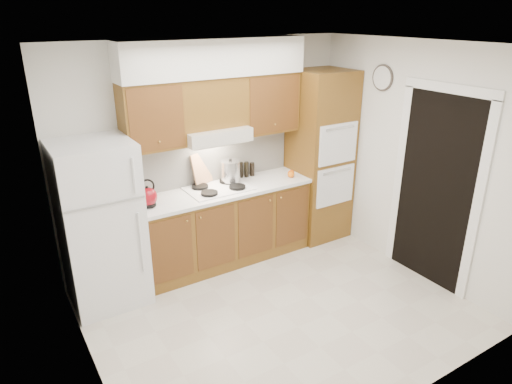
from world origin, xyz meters
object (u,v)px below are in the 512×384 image
at_px(fridge, 101,225).
at_px(kettle, 148,197).
at_px(oven_cabinet, 320,157).
at_px(stock_pot, 231,171).

height_order(fridge, kettle, fridge).
xyz_separation_m(oven_cabinet, stock_pot, (-1.25, 0.13, -0.01)).
height_order(oven_cabinet, stock_pot, oven_cabinet).
bearing_deg(kettle, oven_cabinet, -22.34).
xyz_separation_m(oven_cabinet, kettle, (-2.33, -0.03, -0.05)).
distance_m(oven_cabinet, stock_pot, 1.26).
bearing_deg(oven_cabinet, stock_pot, 173.84).
distance_m(fridge, stock_pot, 1.62).
bearing_deg(fridge, stock_pot, 6.08).
distance_m(fridge, oven_cabinet, 2.86).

